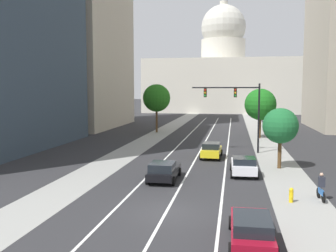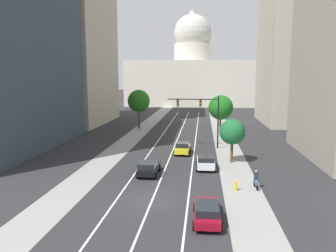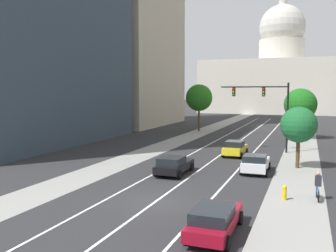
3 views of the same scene
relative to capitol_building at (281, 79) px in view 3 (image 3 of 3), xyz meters
The scene contains 19 objects.
ground_plane 59.64m from the capitol_building, 90.00° to the right, with size 400.00×400.00×0.00m, color #2B2B2D.
sidewalk_left 65.02m from the capitol_building, 96.87° to the right, with size 3.51×130.00×0.01m, color gray.
sidewalk_right 65.02m from the capitol_building, 83.13° to the right, with size 3.51×130.00×0.01m, color gray.
lane_stripe_left 74.51m from the capitol_building, 92.30° to the right, with size 0.16×90.00×0.01m, color white.
lane_stripe_center 74.46m from the capitol_building, 90.00° to the right, with size 0.16×90.00×0.01m, color white.
lane_stripe_right 74.51m from the capitol_building, 87.70° to the right, with size 0.16×90.00×0.01m, color white.
office_tower_near_left 85.09m from the capitol_building, 106.61° to the right, with size 14.71×28.29×33.58m.
office_tower_far_left 60.39m from the capitol_building, 115.20° to the right, with size 16.67×23.66×44.25m.
capitol_building is the anchor object (origin of this frame).
car_yellow 82.28m from the capitol_building, 88.96° to the right, with size 2.10×4.10×1.55m.
car_crimson 102.90m from the capitol_building, 87.51° to the right, with size 2.00×4.75×1.39m.
car_black 92.12m from the capitol_building, 90.93° to the right, with size 2.11×4.52×1.46m.
car_white 89.34m from the capitol_building, 87.13° to the right, with size 2.19×4.18×1.51m.
traffic_signal_mast 78.09m from the capitol_building, 86.99° to the right, with size 7.23×0.39×7.42m.
fire_hydrant 96.39m from the capitol_building, 85.76° to the right, with size 0.26×0.35×0.91m.
cyclist 95.77m from the capitol_building, 84.61° to the right, with size 0.38×1.70×1.72m.
street_tree_near_left 61.62m from the capitol_building, 97.85° to the right, with size 4.34×4.34×7.62m.
street_tree_far_right 65.85m from the capitol_building, 83.68° to the right, with size 4.37×4.37×6.90m.
street_tree_near_right 86.15m from the capitol_building, 84.96° to the right, with size 3.03×3.03×5.22m.
Camera 3 is at (8.25, -19.38, 6.52)m, focal length 39.04 mm.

